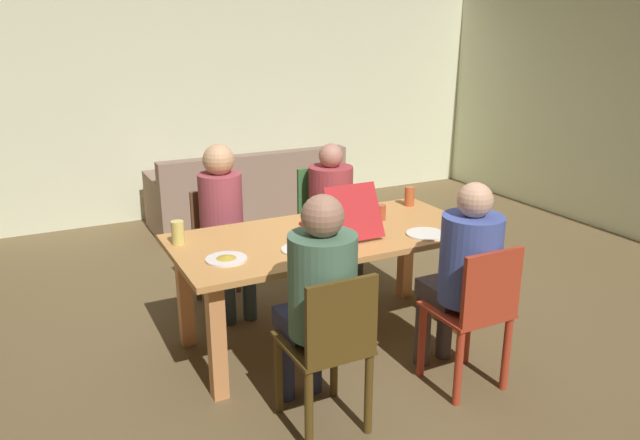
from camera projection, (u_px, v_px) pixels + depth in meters
ground_plane at (327, 337)px, 4.19m from camera, size 20.00×20.00×0.00m
back_wall at (186, 96)px, 6.65m from camera, size 7.50×0.12×2.64m
side_wall_right at (605, 100)px, 6.26m from camera, size 0.12×5.72×2.64m
dining_table at (327, 250)px, 4.00m from camera, size 2.01×0.95×0.76m
chair_0 at (330, 347)px, 3.08m from camera, size 0.40×0.44×0.91m
person_0 at (318, 290)px, 3.11m from camera, size 0.35×0.51×1.28m
chair_1 at (220, 242)px, 4.62m from camera, size 0.38×0.38×0.87m
person_1 at (224, 214)px, 4.43m from camera, size 0.32×0.54×1.25m
chair_2 at (326, 218)px, 5.03m from camera, size 0.44×0.38×0.95m
person_2 at (334, 203)px, 4.86m from camera, size 0.36×0.52×1.17m
chair_3 at (475, 314)px, 3.46m from camera, size 0.41×0.41×0.90m
person_3 at (464, 266)px, 3.49m from camera, size 0.35×0.51×1.24m
pizza_box_0 at (339, 224)px, 4.00m from camera, size 0.36×0.52×0.35m
plate_0 at (226, 258)px, 3.51m from camera, size 0.24×0.24×0.03m
plate_1 at (302, 249)px, 3.66m from camera, size 0.25×0.25×0.03m
plate_2 at (426, 234)px, 3.93m from camera, size 0.26×0.26×0.01m
drinking_glass_0 at (409, 196)px, 4.56m from camera, size 0.07×0.07×0.14m
drinking_glass_1 at (381, 212)px, 4.23m from camera, size 0.07×0.07×0.11m
drinking_glass_2 at (178, 233)px, 3.75m from camera, size 0.08×0.08×0.15m
couch at (247, 199)px, 6.50m from camera, size 1.98×0.88×0.83m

